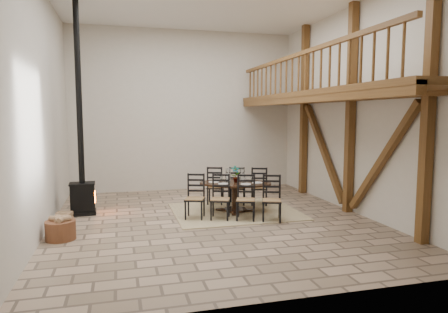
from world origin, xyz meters
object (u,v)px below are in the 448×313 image
object	(u,v)px
dining_table	(235,197)
log_basket	(61,229)
log_stack	(65,217)
wood_stove	(82,167)

from	to	relation	value
dining_table	log_basket	size ratio (longest dim) A/B	4.43
log_stack	log_basket	bearing A→B (deg)	-85.90
dining_table	log_stack	distance (m)	3.93
wood_stove	log_basket	distance (m)	2.18
dining_table	log_stack	xyz separation A→B (m)	(-3.92, 0.17, -0.27)
wood_stove	log_stack	bearing A→B (deg)	-123.13
dining_table	log_basket	bearing A→B (deg)	-142.38
wood_stove	log_stack	world-z (taller)	wood_stove
dining_table	log_basket	world-z (taller)	dining_table
wood_stove	log_stack	xyz separation A→B (m)	(-0.35, -0.59, -1.04)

